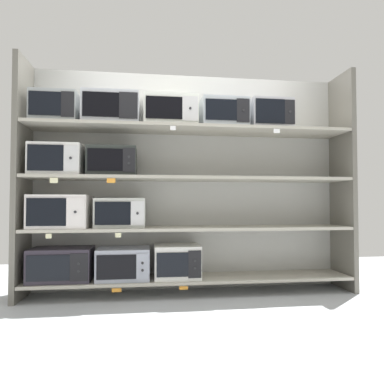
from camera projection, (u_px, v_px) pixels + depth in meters
ground at (210, 331)px, 2.48m from camera, size 7.18×6.00×0.02m
back_panel at (189, 181)px, 3.76m from camera, size 3.38×0.04×2.28m
upright_left at (22, 178)px, 3.30m from camera, size 0.05×0.46×2.28m
upright_right at (343, 181)px, 3.72m from camera, size 0.05×0.46×2.28m
shelf_0 at (192, 278)px, 3.48m from camera, size 3.18×0.46×0.03m
microwave_0 at (62, 264)px, 3.32m from camera, size 0.56×0.41×0.31m
microwave_1 at (124, 263)px, 3.39m from camera, size 0.50×0.41×0.30m
microwave_2 at (177, 261)px, 3.46m from camera, size 0.45×0.41×0.32m
price_tag_0 at (117, 290)px, 3.15m from camera, size 0.09×0.00×0.03m
price_tag_1 at (184, 288)px, 3.23m from camera, size 0.08×0.00×0.03m
shelf_1 at (192, 228)px, 3.49m from camera, size 3.18×0.46×0.03m
microwave_3 at (61, 212)px, 3.33m from camera, size 0.53×0.44×0.31m
microwave_4 at (120, 213)px, 3.40m from camera, size 0.48×0.35×0.28m
price_tag_2 at (49, 236)px, 3.09m from camera, size 0.05×0.00×0.04m
price_tag_3 at (118, 235)px, 3.17m from camera, size 0.05×0.00×0.04m
shelf_2 at (192, 179)px, 3.51m from camera, size 3.18×0.46×0.03m
microwave_5 at (58, 161)px, 3.34m from camera, size 0.47×0.42×0.29m
microwave_6 at (113, 162)px, 3.41m from camera, size 0.46×0.37×0.28m
price_tag_4 at (54, 180)px, 3.11m from camera, size 0.07×0.00×0.05m
price_tag_5 at (111, 181)px, 3.18m from camera, size 0.08×0.00×0.04m
shelf_3 at (192, 130)px, 3.53m from camera, size 3.18×0.46×0.03m
microwave_7 at (56, 109)px, 3.36m from camera, size 0.42×0.38×0.29m
microwave_8 at (112, 110)px, 3.43m from camera, size 0.54×0.39×0.31m
microwave_9 at (170, 112)px, 3.50m from camera, size 0.53×0.36×0.30m
microwave_10 at (223, 115)px, 3.57m from camera, size 0.46×0.40×0.29m
microwave_11 at (269, 116)px, 3.63m from camera, size 0.43×0.37×0.30m
price_tag_6 at (173, 128)px, 3.27m from camera, size 0.05×0.00×0.04m
price_tag_7 at (277, 131)px, 3.40m from camera, size 0.06×0.00×0.04m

